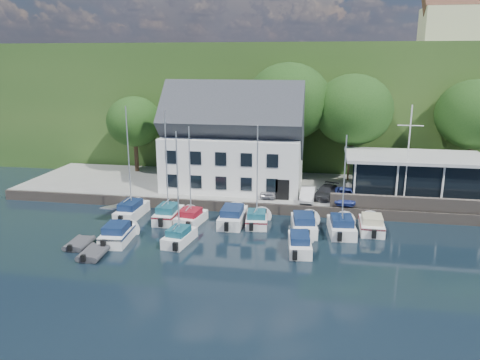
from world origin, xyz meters
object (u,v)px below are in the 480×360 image
at_px(car_blue, 345,195).
at_px(boat_r1_6, 344,179).
at_px(car_white, 308,194).
at_px(dinghy_1, 94,252).
at_px(club_pavilion, 414,176).
at_px(boat_r1_4, 257,180).
at_px(boat_r1_7, 372,223).
at_px(boat_r2_3, 300,242).
at_px(boat_r1_0, 129,167).
at_px(flagpole, 408,156).
at_px(boat_r1_1, 167,169).
at_px(car_silver, 270,189).
at_px(boat_r1_3, 233,215).
at_px(car_dgrey, 326,192).
at_px(boat_r1_5, 304,222).
at_px(dinghy_0, 79,243).
at_px(boat_r2_0, 118,232).
at_px(boat_r2_1, 178,193).
at_px(harbor_building, 234,146).
at_px(boat_r1_2, 190,178).

height_order(car_blue, boat_r1_6, boat_r1_6).
height_order(car_white, dinghy_1, car_white).
relative_size(club_pavilion, boat_r1_4, 1.61).
bearing_deg(boat_r1_7, boat_r2_3, -137.95).
bearing_deg(boat_r1_6, boat_r1_0, 171.93).
distance_m(flagpole, boat_r1_1, 21.69).
bearing_deg(car_silver, boat_r1_1, -141.82).
distance_m(car_white, boat_r1_3, 8.08).
distance_m(car_silver, car_blue, 7.34).
bearing_deg(car_dgrey, boat_r1_6, -61.22).
height_order(car_white, boat_r1_3, car_white).
xyz_separation_m(boat_r1_5, dinghy_0, (-17.02, -6.41, -0.46)).
xyz_separation_m(club_pavilion, boat_r1_3, (-16.46, -8.03, -2.26)).
bearing_deg(car_silver, boat_r1_0, -152.83).
bearing_deg(car_dgrey, boat_r1_0, -143.15).
height_order(car_silver, boat_r2_0, car_silver).
bearing_deg(boat_r1_0, boat_r2_1, -40.03).
xyz_separation_m(club_pavilion, flagpole, (-1.27, -3.10, 2.57)).
bearing_deg(flagpole, car_white, -179.79).
relative_size(car_blue, boat_r1_3, 0.57).
relative_size(car_silver, boat_r1_5, 0.59).
distance_m(car_silver, car_white, 3.88).
bearing_deg(boat_r2_0, boat_r2_3, -2.06).
height_order(car_silver, boat_r1_1, boat_r1_1).
xyz_separation_m(boat_r1_1, boat_r1_4, (7.97, 0.26, -0.65)).
bearing_deg(boat_r2_3, flagpole, 42.27).
relative_size(boat_r1_5, dinghy_1, 2.14).
xyz_separation_m(harbor_building, flagpole, (16.73, -3.60, 0.27)).
bearing_deg(car_white, dinghy_0, -141.37).
bearing_deg(club_pavilion, harbor_building, 178.41).
height_order(boat_r1_2, boat_r1_7, boat_r1_2).
bearing_deg(boat_r1_2, dinghy_0, -128.44).
relative_size(boat_r1_0, dinghy_0, 3.45).
distance_m(boat_r1_1, boat_r1_6, 15.22).
bearing_deg(boat_r1_7, harbor_building, 147.97).
distance_m(club_pavilion, boat_r2_3, 16.87).
bearing_deg(boat_r1_7, car_blue, 112.53).
distance_m(car_dgrey, dinghy_1, 22.53).
relative_size(car_white, boat_r2_3, 0.64).
bearing_deg(boat_r2_1, club_pavilion, 42.22).
distance_m(club_pavilion, boat_r1_7, 9.52).
xyz_separation_m(boat_r1_5, boat_r2_3, (-0.12, -4.15, -0.07)).
height_order(flagpole, boat_r2_3, flagpole).
xyz_separation_m(flagpole, boat_r1_1, (-21.00, -5.36, -0.86)).
distance_m(car_blue, boat_r2_1, 16.88).
xyz_separation_m(car_blue, boat_r1_2, (-13.50, -5.72, 2.53)).
relative_size(club_pavilion, boat_r1_3, 1.92).
height_order(flagpole, dinghy_1, flagpole).
distance_m(boat_r2_0, boat_r2_1, 6.00).
bearing_deg(boat_r1_7, car_silver, 148.45).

